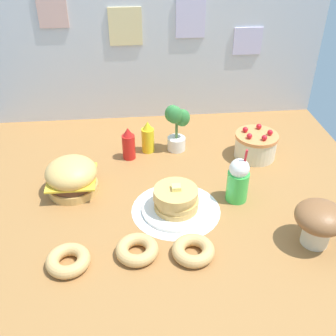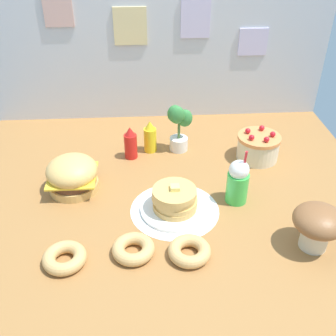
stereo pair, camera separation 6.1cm
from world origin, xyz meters
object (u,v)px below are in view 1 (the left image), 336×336
(ketchup_bottle, at_px, (129,144))
(pancake_stack, at_px, (176,201))
(layer_cake, at_px, (256,145))
(potted_plant, at_px, (176,126))
(donut_pink_glaze, at_px, (68,260))
(donut_chocolate, at_px, (137,249))
(mustard_bottle, at_px, (148,138))
(cream_soda_cup, at_px, (238,180))
(mushroom_stool, at_px, (320,220))
(donut_vanilla, at_px, (193,250))
(burger, at_px, (72,177))

(ketchup_bottle, bearing_deg, pancake_stack, -66.62)
(layer_cake, relative_size, potted_plant, 0.82)
(pancake_stack, bearing_deg, donut_pink_glaze, -147.51)
(donut_pink_glaze, bearing_deg, donut_chocolate, 6.61)
(donut_pink_glaze, bearing_deg, mustard_bottle, 66.63)
(pancake_stack, bearing_deg, ketchup_bottle, 113.38)
(donut_chocolate, bearing_deg, donut_pink_glaze, -173.39)
(layer_cake, bearing_deg, ketchup_bottle, 175.48)
(pancake_stack, height_order, cream_soda_cup, cream_soda_cup)
(layer_cake, xyz_separation_m, potted_plant, (-0.47, 0.13, 0.09))
(layer_cake, relative_size, mushroom_stool, 1.13)
(donut_pink_glaze, height_order, donut_vanilla, same)
(mustard_bottle, relative_size, mushroom_stool, 0.91)
(burger, bearing_deg, donut_chocolate, -57.04)
(donut_pink_glaze, xyz_separation_m, mushroom_stool, (1.12, 0.03, 0.10))
(burger, height_order, donut_pink_glaze, burger)
(potted_plant, bearing_deg, burger, -147.87)
(layer_cake, distance_m, ketchup_bottle, 0.78)
(layer_cake, height_order, ketchup_bottle, ketchup_bottle)
(cream_soda_cup, height_order, potted_plant, potted_plant)
(burger, xyz_separation_m, mustard_bottle, (0.43, 0.38, 0.00))
(ketchup_bottle, height_order, mushroom_stool, mushroom_stool)
(cream_soda_cup, bearing_deg, donut_vanilla, -127.18)
(burger, xyz_separation_m, ketchup_bottle, (0.31, 0.31, 0.00))
(donut_pink_glaze, xyz_separation_m, donut_chocolate, (0.30, 0.03, 0.00))
(pancake_stack, bearing_deg, layer_cake, 40.74)
(donut_vanilla, relative_size, mushroom_stool, 0.85)
(burger, relative_size, donut_pink_glaze, 1.43)
(burger, bearing_deg, layer_cake, 12.93)
(donut_vanilla, height_order, potted_plant, potted_plant)
(burger, bearing_deg, donut_vanilla, -42.84)
(mushroom_stool, bearing_deg, donut_pink_glaze, -178.40)
(pancake_stack, distance_m, potted_plant, 0.62)
(cream_soda_cup, height_order, donut_vanilla, cream_soda_cup)
(pancake_stack, relative_size, ketchup_bottle, 1.70)
(layer_cake, bearing_deg, burger, -167.07)
(mustard_bottle, relative_size, donut_pink_glaze, 1.08)
(pancake_stack, distance_m, mushroom_stool, 0.68)
(donut_pink_glaze, bearing_deg, mushroom_stool, 1.60)
(potted_plant, bearing_deg, donut_vanilla, -91.83)
(mushroom_stool, bearing_deg, layer_cake, 95.12)
(mushroom_stool, bearing_deg, cream_soda_cup, 128.44)
(ketchup_bottle, height_order, mustard_bottle, same)
(layer_cake, bearing_deg, mushroom_stool, -84.88)
(cream_soda_cup, xyz_separation_m, donut_chocolate, (-0.54, -0.35, -0.09))
(donut_chocolate, bearing_deg, burger, 122.96)
(mustard_bottle, bearing_deg, donut_pink_glaze, -113.37)
(pancake_stack, relative_size, potted_plant, 1.11)
(pancake_stack, bearing_deg, donut_chocolate, -125.83)
(layer_cake, height_order, potted_plant, potted_plant)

